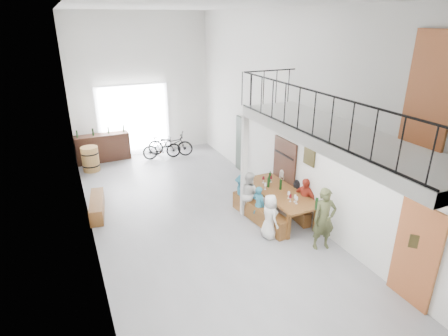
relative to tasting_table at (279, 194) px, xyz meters
name	(u,v)px	position (x,y,z in m)	size (l,w,h in m)	color
floor	(195,216)	(-2.14, 0.98, -0.71)	(12.00, 12.00, 0.00)	slate
room_walls	(191,90)	(-2.14, 0.98, 2.85)	(12.00, 12.00, 12.00)	white
gateway_portal	(134,121)	(-2.54, 6.92, 0.69)	(2.80, 0.08, 2.80)	white
right_wall_decor	(319,167)	(0.56, -0.89, 1.04)	(0.07, 8.28, 5.07)	#974C25
balcony	(335,138)	(-0.16, -2.15, 2.26)	(1.52, 5.62, 4.00)	silver
tasting_table	(279,194)	(0.00, 0.00, 0.00)	(1.11, 2.54, 0.79)	brown
bench_inner	(259,213)	(-0.62, -0.03, -0.45)	(0.35, 2.19, 0.50)	brown
bench_wall	(291,207)	(0.43, 0.01, -0.50)	(0.23, 1.77, 0.41)	brown
tableware	(277,186)	(-0.03, 0.07, 0.22)	(0.47, 1.56, 0.35)	black
side_bench	(97,206)	(-4.64, 2.26, -0.48)	(0.35, 1.61, 0.45)	brown
oak_barrel	(90,159)	(-4.45, 5.73, -0.25)	(0.62, 0.62, 0.91)	olive
serving_counter	(103,148)	(-3.89, 6.63, -0.17)	(2.02, 0.56, 1.07)	#3D2014
counter_bottles	(101,131)	(-3.89, 6.61, 0.50)	(1.78, 0.14, 0.28)	black
guest_left_a	(270,217)	(-0.79, -0.82, -0.11)	(0.58, 0.38, 1.19)	silver
guest_left_b	(259,205)	(-0.68, -0.06, -0.16)	(0.40, 0.26, 1.08)	#266981
guest_left_c	(249,194)	(-0.71, 0.47, -0.06)	(0.63, 0.49, 1.30)	silver
guest_left_d	(242,192)	(-0.75, 0.82, -0.17)	(0.70, 0.40, 1.08)	#266981
guest_right_a	(304,200)	(0.49, -0.48, -0.07)	(0.75, 0.31, 1.28)	#A32D1C
guest_right_b	(297,196)	(0.62, 0.04, -0.20)	(0.95, 0.30, 1.02)	black
guest_right_c	(284,186)	(0.61, 0.73, -0.17)	(0.53, 0.34, 1.08)	silver
host_standing	(324,219)	(0.16, -1.74, 0.08)	(0.57, 0.38, 1.57)	#454A2A
potted_plant	(258,184)	(0.31, 1.73, -0.48)	(0.42, 0.36, 0.46)	#18511B
bicycle_near	(170,144)	(-1.32, 6.15, -0.23)	(0.64, 1.83, 0.96)	black
bicycle_far	(162,148)	(-1.73, 5.91, -0.25)	(0.43, 1.52, 0.91)	black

